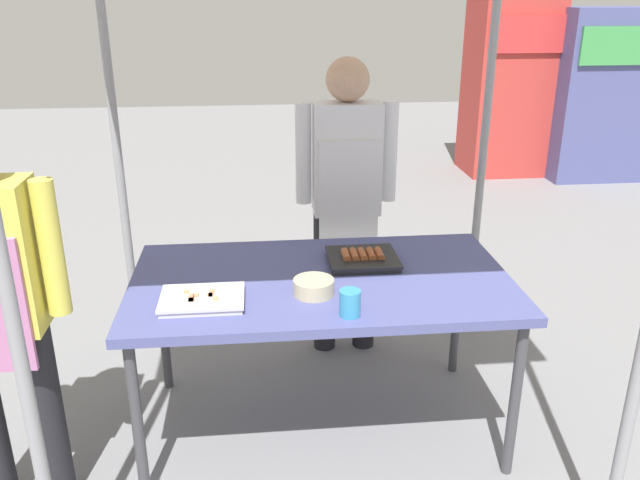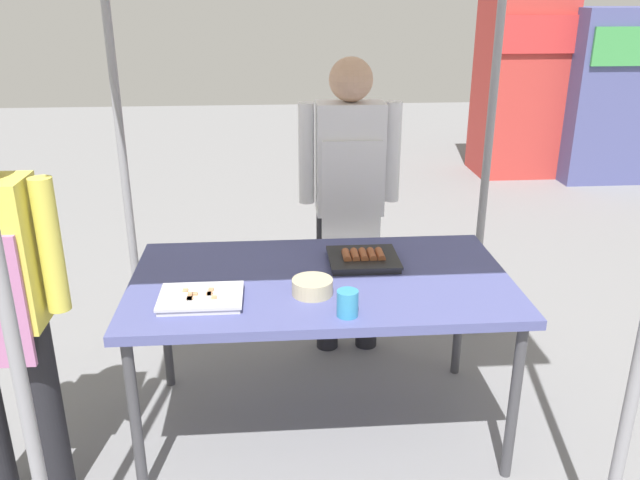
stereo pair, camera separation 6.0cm
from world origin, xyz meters
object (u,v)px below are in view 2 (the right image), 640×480
at_px(condiment_bowl, 312,287).
at_px(neighbor_stall_left, 519,87).
at_px(stall_table, 321,289).
at_px(drink_cup_near_edge, 347,303).
at_px(tray_grilled_sausages, 363,259).
at_px(neighbor_stall_right, 615,95).
at_px(vendor_woman, 349,187).
at_px(tray_meat_skewers, 201,298).

height_order(condiment_bowl, neighbor_stall_left, neighbor_stall_left).
xyz_separation_m(stall_table, neighbor_stall_left, (2.44, 4.30, 0.23)).
distance_m(drink_cup_near_edge, neighbor_stall_left, 5.22).
bearing_deg(condiment_bowl, stall_table, 73.65).
bearing_deg(tray_grilled_sausages, condiment_bowl, -129.60).
relative_size(neighbor_stall_left, neighbor_stall_right, 1.07).
distance_m(condiment_bowl, vendor_woman, 0.91).
distance_m(stall_table, neighbor_stall_left, 4.95).
xyz_separation_m(tray_meat_skewers, neighbor_stall_right, (3.84, 4.22, 0.10)).
relative_size(stall_table, drink_cup_near_edge, 15.80).
distance_m(tray_grilled_sausages, vendor_woman, 0.59).
bearing_deg(vendor_woman, drink_cup_near_edge, 82.98).
bearing_deg(drink_cup_near_edge, neighbor_stall_right, 53.10).
bearing_deg(neighbor_stall_left, vendor_woman, -121.90).
relative_size(vendor_woman, neighbor_stall_right, 0.92).
distance_m(tray_meat_skewers, condiment_bowl, 0.44).
bearing_deg(stall_table, tray_meat_skewers, -157.79).
relative_size(tray_meat_skewers, condiment_bowl, 1.98).
distance_m(vendor_woman, neighbor_stall_left, 4.24).
height_order(neighbor_stall_left, neighbor_stall_right, neighbor_stall_left).
xyz_separation_m(stall_table, neighbor_stall_right, (3.36, 4.02, 0.17)).
height_order(stall_table, tray_grilled_sausages, tray_grilled_sausages).
relative_size(tray_grilled_sausages, vendor_woman, 0.19).
distance_m(stall_table, drink_cup_near_edge, 0.37).
relative_size(condiment_bowl, drink_cup_near_edge, 1.62).
xyz_separation_m(condiment_bowl, neighbor_stall_right, (3.40, 4.18, 0.09)).
height_order(stall_table, vendor_woman, vendor_woman).
distance_m(drink_cup_near_edge, neighbor_stall_right, 5.47).
relative_size(drink_cup_near_edge, vendor_woman, 0.06).
xyz_separation_m(neighbor_stall_left, neighbor_stall_right, (0.91, -0.28, -0.06)).
bearing_deg(tray_meat_skewers, neighbor_stall_right, 47.71).
bearing_deg(tray_meat_skewers, neighbor_stall_left, 56.96).
relative_size(tray_grilled_sausages, condiment_bowl, 1.88).
relative_size(stall_table, neighbor_stall_right, 0.93).
xyz_separation_m(stall_table, vendor_woman, (0.20, 0.70, 0.24)).
height_order(drink_cup_near_edge, vendor_woman, vendor_woman).
bearing_deg(drink_cup_near_edge, condiment_bowl, 121.42).
bearing_deg(vendor_woman, stall_table, 73.98).
bearing_deg(vendor_woman, condiment_bowl, 73.92).
bearing_deg(neighbor_stall_left, tray_grilled_sausages, -118.32).
relative_size(tray_meat_skewers, vendor_woman, 0.20).
bearing_deg(condiment_bowl, drink_cup_near_edge, -58.58).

